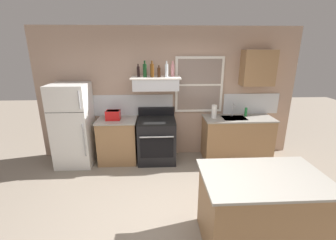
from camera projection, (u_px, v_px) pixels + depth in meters
name	position (u px, v px, depth m)	size (l,w,h in m)	color
ground_plane	(176.00, 223.00, 3.14)	(16.00, 16.00, 0.00)	gray
back_wall	(169.00, 94.00, 4.86)	(5.40, 0.11, 2.70)	tan
refrigerator	(73.00, 125.00, 4.56)	(0.70, 0.72, 1.64)	white
counter_left_of_stove	(118.00, 140.00, 4.76)	(0.79, 0.63, 0.91)	#9E754C
toaster	(113.00, 115.00, 4.58)	(0.30, 0.20, 0.19)	red
stove_range	(157.00, 140.00, 4.77)	(0.76, 0.69, 1.09)	black
range_hood_shelf	(156.00, 83.00, 4.51)	(0.96, 0.52, 0.24)	silver
bottle_balsamic_dark	(138.00, 71.00, 4.44)	(0.06, 0.06, 0.25)	black
bottle_dark_green_wine	(145.00, 70.00, 4.38)	(0.07, 0.07, 0.31)	#143819
bottle_amber_wine	(152.00, 70.00, 4.41)	(0.07, 0.07, 0.31)	brown
bottle_brown_stout	(159.00, 72.00, 4.40)	(0.06, 0.06, 0.22)	#381E0F
bottle_clear_tall	(167.00, 70.00, 4.40)	(0.06, 0.06, 0.30)	silver
bottle_rose_pink	(173.00, 70.00, 4.51)	(0.07, 0.07, 0.29)	#C67F84
counter_right_with_sink	(237.00, 138.00, 4.89)	(1.43, 0.63, 0.91)	#9E754C
sink_faucet	(233.00, 108.00, 4.79)	(0.03, 0.17, 0.28)	silver
paper_towel_roll	(214.00, 112.00, 4.69)	(0.11, 0.11, 0.27)	white
dish_soap_bottle	(246.00, 112.00, 4.83)	(0.06, 0.06, 0.18)	#268C3F
kitchen_island	(260.00, 210.00, 2.72)	(1.40, 0.90, 0.91)	#9E754C
upper_cabinet_right	(258.00, 68.00, 4.61)	(0.64, 0.32, 0.70)	#9E754C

